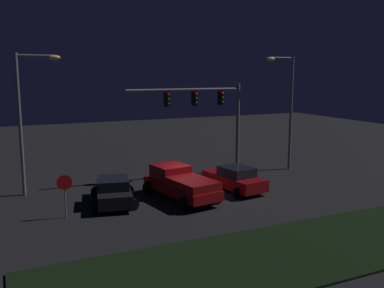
{
  "coord_description": "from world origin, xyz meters",
  "views": [
    {
      "loc": [
        -10.1,
        -22.71,
        7.2
      ],
      "look_at": [
        0.38,
        0.04,
        3.01
      ],
      "focal_mm": 39.85,
      "sensor_mm": 36.0,
      "label": 1
    }
  ],
  "objects_px": {
    "pickup_truck": "(180,182)",
    "street_lamp_right": "(286,100)",
    "street_lamp_left": "(28,107)",
    "traffic_signal_gantry": "(207,107)",
    "car_sedan": "(234,179)",
    "stop_sign": "(65,188)",
    "car_sedan_far": "(114,191)"
  },
  "relations": [
    {
      "from": "traffic_signal_gantry",
      "to": "stop_sign",
      "type": "height_order",
      "value": "traffic_signal_gantry"
    },
    {
      "from": "street_lamp_left",
      "to": "street_lamp_right",
      "type": "bearing_deg",
      "value": -2.83
    },
    {
      "from": "car_sedan_far",
      "to": "traffic_signal_gantry",
      "type": "relative_size",
      "value": 0.56
    },
    {
      "from": "car_sedan_far",
      "to": "stop_sign",
      "type": "bearing_deg",
      "value": 127.04
    },
    {
      "from": "street_lamp_right",
      "to": "pickup_truck",
      "type": "bearing_deg",
      "value": -160.45
    },
    {
      "from": "pickup_truck",
      "to": "street_lamp_right",
      "type": "xyz_separation_m",
      "value": [
        10.08,
        3.58,
        4.26
      ]
    },
    {
      "from": "pickup_truck",
      "to": "car_sedan",
      "type": "relative_size",
      "value": 1.23
    },
    {
      "from": "pickup_truck",
      "to": "stop_sign",
      "type": "relative_size",
      "value": 2.54
    },
    {
      "from": "street_lamp_left",
      "to": "street_lamp_right",
      "type": "height_order",
      "value": "street_lamp_right"
    },
    {
      "from": "street_lamp_left",
      "to": "pickup_truck",
      "type": "bearing_deg",
      "value": -30.21
    },
    {
      "from": "stop_sign",
      "to": "car_sedan_far",
      "type": "bearing_deg",
      "value": 25.68
    },
    {
      "from": "stop_sign",
      "to": "car_sedan",
      "type": "bearing_deg",
      "value": 5.16
    },
    {
      "from": "pickup_truck",
      "to": "stop_sign",
      "type": "xyz_separation_m",
      "value": [
        -6.53,
        -0.77,
        0.56
      ]
    },
    {
      "from": "car_sedan",
      "to": "stop_sign",
      "type": "bearing_deg",
      "value": 86.78
    },
    {
      "from": "street_lamp_right",
      "to": "street_lamp_left",
      "type": "bearing_deg",
      "value": 177.17
    },
    {
      "from": "traffic_signal_gantry",
      "to": "stop_sign",
      "type": "relative_size",
      "value": 3.73
    },
    {
      "from": "traffic_signal_gantry",
      "to": "stop_sign",
      "type": "distance_m",
      "value": 11.9
    },
    {
      "from": "car_sedan",
      "to": "street_lamp_right",
      "type": "height_order",
      "value": "street_lamp_right"
    },
    {
      "from": "car_sedan_far",
      "to": "traffic_signal_gantry",
      "type": "distance_m",
      "value": 9.31
    },
    {
      "from": "car_sedan",
      "to": "street_lamp_left",
      "type": "distance_m",
      "value": 13.0
    },
    {
      "from": "traffic_signal_gantry",
      "to": "street_lamp_right",
      "type": "xyz_separation_m",
      "value": [
        6.26,
        -0.47,
        0.36
      ]
    },
    {
      "from": "car_sedan",
      "to": "car_sedan_far",
      "type": "distance_m",
      "value": 7.52
    },
    {
      "from": "street_lamp_left",
      "to": "stop_sign",
      "type": "bearing_deg",
      "value": -77.87
    },
    {
      "from": "stop_sign",
      "to": "traffic_signal_gantry",
      "type": "bearing_deg",
      "value": 24.94
    },
    {
      "from": "traffic_signal_gantry",
      "to": "street_lamp_right",
      "type": "relative_size",
      "value": 0.99
    },
    {
      "from": "car_sedan_far",
      "to": "street_lamp_left",
      "type": "height_order",
      "value": "street_lamp_left"
    },
    {
      "from": "pickup_truck",
      "to": "traffic_signal_gantry",
      "type": "distance_m",
      "value": 6.8
    },
    {
      "from": "car_sedan",
      "to": "car_sedan_far",
      "type": "height_order",
      "value": "same"
    },
    {
      "from": "traffic_signal_gantry",
      "to": "street_lamp_left",
      "type": "relative_size",
      "value": 1.0
    },
    {
      "from": "car_sedan_far",
      "to": "street_lamp_right",
      "type": "relative_size",
      "value": 0.55
    },
    {
      "from": "car_sedan_far",
      "to": "street_lamp_right",
      "type": "bearing_deg",
      "value": -66.37
    },
    {
      "from": "car_sedan",
      "to": "stop_sign",
      "type": "distance_m",
      "value": 10.37
    }
  ]
}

